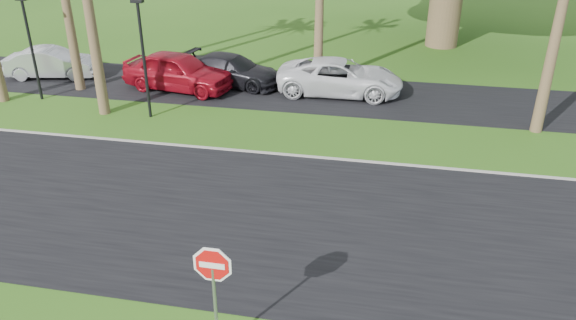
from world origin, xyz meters
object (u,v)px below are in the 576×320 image
(car_minivan, at_px, (340,77))
(stop_sign_near, at_px, (213,279))
(car_dark, at_px, (232,70))
(car_silver, at_px, (52,63))
(car_red, at_px, (178,71))

(car_minivan, bearing_deg, stop_sign_near, 176.34)
(stop_sign_near, relative_size, car_minivan, 0.48)
(car_dark, bearing_deg, car_silver, 105.81)
(car_dark, relative_size, car_minivan, 0.86)
(car_red, distance_m, car_dark, 2.44)
(car_silver, relative_size, car_red, 0.85)
(stop_sign_near, xyz_separation_m, car_silver, (-13.12, 15.33, -1.07))
(car_minivan, bearing_deg, car_silver, 90.33)
(stop_sign_near, bearing_deg, car_red, 113.75)
(car_silver, xyz_separation_m, car_red, (6.60, -0.50, 0.15))
(stop_sign_near, relative_size, car_dark, 0.55)
(car_red, xyz_separation_m, car_minivan, (7.21, 0.86, -0.10))
(car_red, height_order, car_minivan, car_red)
(car_red, bearing_deg, car_minivan, -73.81)
(car_silver, height_order, car_dark, car_silver)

